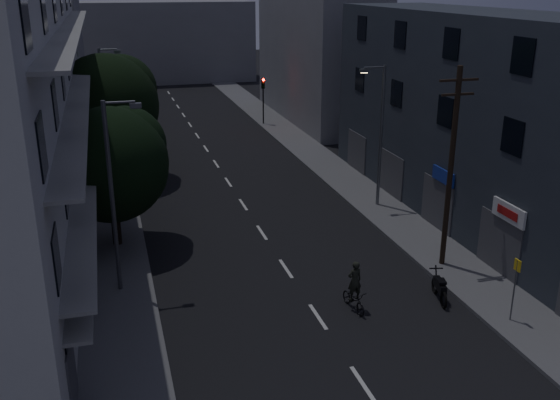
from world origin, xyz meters
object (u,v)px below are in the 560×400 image
cyclist (354,293)px  motorcycle (440,289)px  utility_pole (451,165)px  bus_stop_sign (516,279)px

cyclist → motorcycle: bearing=-10.8°
utility_pole → motorcycle: utility_pole is taller
bus_stop_sign → utility_pole: bearing=89.4°
motorcycle → cyclist: bearing=-169.8°
utility_pole → cyclist: 7.34m
utility_pole → bus_stop_sign: bearing=-90.6°
bus_stop_sign → cyclist: bearing=154.0°
bus_stop_sign → cyclist: 6.12m
motorcycle → cyclist: cyclist is taller
bus_stop_sign → cyclist: size_ratio=1.20×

